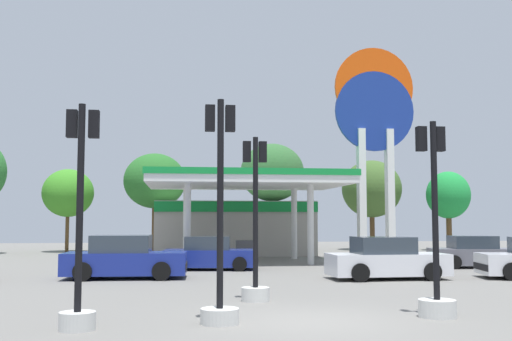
{
  "coord_description": "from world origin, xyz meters",
  "views": [
    {
      "loc": [
        -2.87,
        -12.97,
        2.19
      ],
      "look_at": [
        0.31,
        11.51,
        4.17
      ],
      "focal_mm": 42.58,
      "sensor_mm": 36.0,
      "label": 1
    }
  ],
  "objects_px": {
    "station_pole_sign": "(375,123)",
    "tree_1": "(68,193)",
    "traffic_signal_3": "(436,261)",
    "tree_3": "(272,173)",
    "tree_5": "(448,195)",
    "traffic_signal_0": "(255,248)",
    "traffic_signal_2": "(79,252)",
    "car_3": "(475,253)",
    "car_1": "(125,259)",
    "car_5": "(210,255)",
    "tree_4": "(372,189)",
    "car_4": "(386,260)",
    "traffic_signal_1": "(220,252)",
    "tree_2": "(155,181)"
  },
  "relations": [
    {
      "from": "station_pole_sign",
      "to": "car_4",
      "type": "relative_size",
      "value": 2.74
    },
    {
      "from": "station_pole_sign",
      "to": "car_5",
      "type": "relative_size",
      "value": 2.84
    },
    {
      "from": "traffic_signal_0",
      "to": "traffic_signal_3",
      "type": "distance_m",
      "value": 4.86
    },
    {
      "from": "traffic_signal_1",
      "to": "car_5",
      "type": "bearing_deg",
      "value": 87.68
    },
    {
      "from": "car_5",
      "to": "traffic_signal_0",
      "type": "bearing_deg",
      "value": -86.39
    },
    {
      "from": "car_3",
      "to": "traffic_signal_2",
      "type": "relative_size",
      "value": 0.93
    },
    {
      "from": "tree_2",
      "to": "tree_5",
      "type": "bearing_deg",
      "value": -4.24
    },
    {
      "from": "tree_4",
      "to": "traffic_signal_2",
      "type": "bearing_deg",
      "value": -118.22
    },
    {
      "from": "car_1",
      "to": "tree_5",
      "type": "height_order",
      "value": "tree_5"
    },
    {
      "from": "car_4",
      "to": "tree_2",
      "type": "relative_size",
      "value": 0.65
    },
    {
      "from": "car_4",
      "to": "traffic_signal_2",
      "type": "distance_m",
      "value": 13.18
    },
    {
      "from": "car_3",
      "to": "tree_2",
      "type": "bearing_deg",
      "value": 133.56
    },
    {
      "from": "traffic_signal_0",
      "to": "tree_5",
      "type": "relative_size",
      "value": 0.8
    },
    {
      "from": "traffic_signal_2",
      "to": "tree_2",
      "type": "distance_m",
      "value": 29.41
    },
    {
      "from": "station_pole_sign",
      "to": "tree_1",
      "type": "xyz_separation_m",
      "value": [
        -18.3,
        9.17,
        -3.67
      ]
    },
    {
      "from": "traffic_signal_0",
      "to": "tree_2",
      "type": "distance_m",
      "value": 25.95
    },
    {
      "from": "car_1",
      "to": "tree_1",
      "type": "relative_size",
      "value": 0.82
    },
    {
      "from": "tree_4",
      "to": "tree_5",
      "type": "distance_m",
      "value": 5.28
    },
    {
      "from": "station_pole_sign",
      "to": "tree_4",
      "type": "bearing_deg",
      "value": 73.09
    },
    {
      "from": "traffic_signal_0",
      "to": "traffic_signal_2",
      "type": "bearing_deg",
      "value": -137.14
    },
    {
      "from": "car_1",
      "to": "tree_5",
      "type": "relative_size",
      "value": 0.83
    },
    {
      "from": "station_pole_sign",
      "to": "tree_5",
      "type": "bearing_deg",
      "value": 43.93
    },
    {
      "from": "car_1",
      "to": "tree_1",
      "type": "bearing_deg",
      "value": 105.86
    },
    {
      "from": "traffic_signal_1",
      "to": "tree_1",
      "type": "relative_size",
      "value": 0.86
    },
    {
      "from": "traffic_signal_2",
      "to": "traffic_signal_3",
      "type": "distance_m",
      "value": 7.76
    },
    {
      "from": "car_1",
      "to": "tree_1",
      "type": "distance_m",
      "value": 19.94
    },
    {
      "from": "car_1",
      "to": "tree_1",
      "type": "height_order",
      "value": "tree_1"
    },
    {
      "from": "car_5",
      "to": "traffic_signal_0",
      "type": "relative_size",
      "value": 0.95
    },
    {
      "from": "traffic_signal_1",
      "to": "tree_2",
      "type": "xyz_separation_m",
      "value": [
        -2.44,
        28.88,
        3.28
      ]
    },
    {
      "from": "station_pole_sign",
      "to": "car_1",
      "type": "height_order",
      "value": "station_pole_sign"
    },
    {
      "from": "station_pole_sign",
      "to": "car_3",
      "type": "bearing_deg",
      "value": -70.6
    },
    {
      "from": "car_3",
      "to": "traffic_signal_1",
      "type": "bearing_deg",
      "value": -133.44
    },
    {
      "from": "traffic_signal_3",
      "to": "tree_3",
      "type": "bearing_deg",
      "value": 89.03
    },
    {
      "from": "tree_3",
      "to": "tree_4",
      "type": "xyz_separation_m",
      "value": [
        7.55,
        2.2,
        -0.93
      ]
    },
    {
      "from": "car_4",
      "to": "tree_1",
      "type": "bearing_deg",
      "value": 126.18
    },
    {
      "from": "tree_4",
      "to": "tree_5",
      "type": "height_order",
      "value": "tree_4"
    },
    {
      "from": "tree_1",
      "to": "tree_2",
      "type": "relative_size",
      "value": 0.83
    },
    {
      "from": "station_pole_sign",
      "to": "tree_1",
      "type": "distance_m",
      "value": 20.8
    },
    {
      "from": "car_1",
      "to": "tree_2",
      "type": "relative_size",
      "value": 0.68
    },
    {
      "from": "car_3",
      "to": "tree_4",
      "type": "distance_m",
      "value": 16.2
    },
    {
      "from": "traffic_signal_3",
      "to": "tree_4",
      "type": "height_order",
      "value": "tree_4"
    },
    {
      "from": "car_4",
      "to": "tree_4",
      "type": "height_order",
      "value": "tree_4"
    },
    {
      "from": "station_pole_sign",
      "to": "traffic_signal_2",
      "type": "height_order",
      "value": "station_pole_sign"
    },
    {
      "from": "car_4",
      "to": "tree_3",
      "type": "height_order",
      "value": "tree_3"
    },
    {
      "from": "traffic_signal_0",
      "to": "traffic_signal_2",
      "type": "xyz_separation_m",
      "value": [
        -4.04,
        -3.75,
        0.12
      ]
    },
    {
      "from": "car_5",
      "to": "tree_4",
      "type": "relative_size",
      "value": 0.66
    },
    {
      "from": "tree_5",
      "to": "traffic_signal_1",
      "type": "bearing_deg",
      "value": -123.17
    },
    {
      "from": "tree_3",
      "to": "tree_4",
      "type": "bearing_deg",
      "value": 16.27
    },
    {
      "from": "traffic_signal_3",
      "to": "tree_3",
      "type": "distance_m",
      "value": 26.82
    },
    {
      "from": "traffic_signal_0",
      "to": "traffic_signal_3",
      "type": "xyz_separation_m",
      "value": [
        3.69,
        -3.16,
        -0.17
      ]
    }
  ]
}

